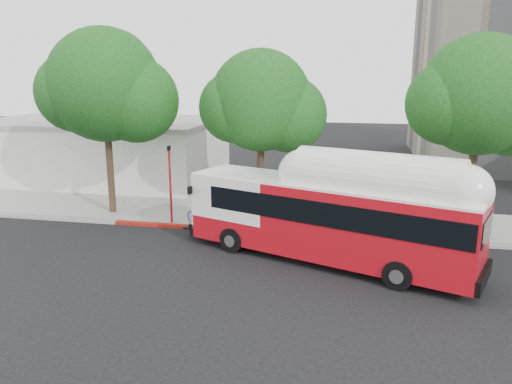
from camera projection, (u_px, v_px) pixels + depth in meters
The scene contains 10 objects.
ground at pixel (257, 264), 19.94m from camera, with size 120.00×120.00×0.00m, color black.
sidewalk at pixel (281, 217), 26.12m from camera, with size 60.00×5.00×0.15m, color gray.
curb_strip at pixel (273, 232), 23.64m from camera, with size 60.00×0.30×0.15m, color gray.
red_curb_segment at pixel (212, 228), 24.22m from camera, with size 10.00×0.32×0.16m, color maroon.
street_tree_left at pixel (114, 90), 25.35m from camera, with size 6.67×5.80×9.74m.
street_tree_mid at pixel (269, 105), 24.46m from camera, with size 5.75×5.00×8.62m.
street_tree_right at pixel (489, 100), 22.25m from camera, with size 6.21×5.40×9.18m.
low_commercial_bldg at pixel (103, 149), 35.48m from camera, with size 16.20×10.20×4.25m.
transit_bus at pixel (328, 220), 19.79m from camera, with size 12.51×6.51×3.71m.
signal_pole at pixel (170, 185), 24.48m from camera, with size 0.11×0.38×4.00m.
Camera 1 is at (3.69, -18.36, 7.42)m, focal length 35.00 mm.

